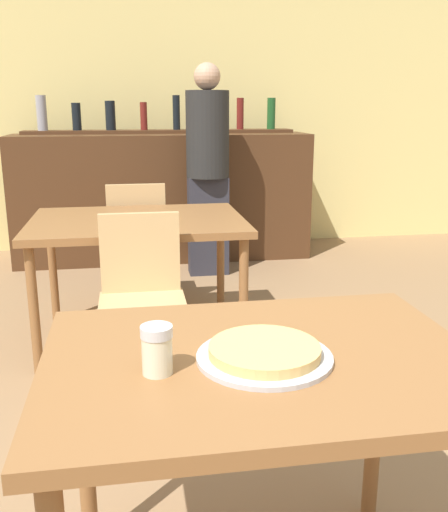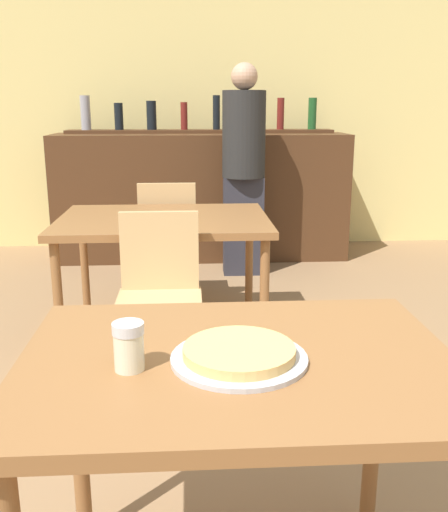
{
  "view_description": "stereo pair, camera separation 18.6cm",
  "coord_description": "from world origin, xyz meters",
  "px_view_note": "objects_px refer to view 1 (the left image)",
  "views": [
    {
      "loc": [
        -0.3,
        -1.23,
        1.35
      ],
      "look_at": [
        0.0,
        0.55,
        0.88
      ],
      "focal_mm": 40.0,
      "sensor_mm": 36.0,
      "label": 1
    },
    {
      "loc": [
        -0.11,
        -1.25,
        1.35
      ],
      "look_at": [
        0.0,
        0.55,
        0.88
      ],
      "focal_mm": 40.0,
      "sensor_mm": 36.0,
      "label": 2
    }
  ],
  "objects_px": {
    "chair_far_side_back": "(137,234)",
    "cheese_shaker": "(157,349)",
    "person_standing": "(208,164)",
    "chair_far_side_front": "(142,291)",
    "pizza_tray": "(265,353)"
  },
  "relations": [
    {
      "from": "chair_far_side_front",
      "to": "pizza_tray",
      "type": "distance_m",
      "value": 1.43
    },
    {
      "from": "chair_far_side_front",
      "to": "chair_far_side_back",
      "type": "relative_size",
      "value": 1.0
    },
    {
      "from": "chair_far_side_back",
      "to": "chair_far_side_front",
      "type": "bearing_deg",
      "value": 90.0
    },
    {
      "from": "chair_far_side_back",
      "to": "person_standing",
      "type": "xyz_separation_m",
      "value": [
        0.58,
        0.71,
        0.39
      ]
    },
    {
      "from": "pizza_tray",
      "to": "person_standing",
      "type": "xyz_separation_m",
      "value": [
        0.32,
        3.33,
        0.11
      ]
    },
    {
      "from": "person_standing",
      "to": "chair_far_side_back",
      "type": "bearing_deg",
      "value": -129.51
    },
    {
      "from": "person_standing",
      "to": "chair_far_side_front",
      "type": "bearing_deg",
      "value": -106.69
    },
    {
      "from": "pizza_tray",
      "to": "cheese_shaker",
      "type": "bearing_deg",
      "value": -173.69
    },
    {
      "from": "chair_far_side_front",
      "to": "pizza_tray",
      "type": "xyz_separation_m",
      "value": [
        0.26,
        -1.38,
        0.28
      ]
    },
    {
      "from": "pizza_tray",
      "to": "person_standing",
      "type": "bearing_deg",
      "value": 84.42
    },
    {
      "from": "chair_far_side_back",
      "to": "person_standing",
      "type": "height_order",
      "value": "person_standing"
    },
    {
      "from": "chair_far_side_back",
      "to": "cheese_shaker",
      "type": "distance_m",
      "value": 2.67
    },
    {
      "from": "chair_far_side_front",
      "to": "pizza_tray",
      "type": "relative_size",
      "value": 2.69
    },
    {
      "from": "pizza_tray",
      "to": "person_standing",
      "type": "height_order",
      "value": "person_standing"
    },
    {
      "from": "pizza_tray",
      "to": "person_standing",
      "type": "distance_m",
      "value": 3.35
    }
  ]
}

